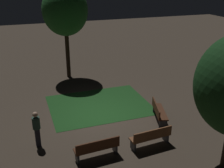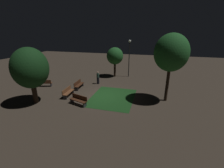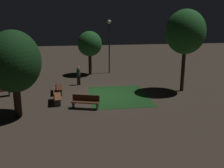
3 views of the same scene
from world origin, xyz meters
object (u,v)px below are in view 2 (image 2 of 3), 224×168
bench_path_side (44,83)px  pedestrian (98,77)px  tree_tall_center (171,53)px  bench_front_right (79,84)px  bench_corner (68,92)px  bench_lawn_edge (79,100)px  tree_back_left (30,68)px  lamp_post_plaza_east (129,53)px  tree_right_canopy (115,56)px

bench_path_side → pedestrian: (-2.70, 5.95, 0.37)m
tree_tall_center → pedestrian: (-2.90, -8.03, -3.74)m
bench_path_side → bench_front_right: bearing=97.5°
bench_corner → bench_lawn_edge: same height
tree_back_left → pedestrian: bearing=150.2°
bench_path_side → pedestrian: 6.55m
bench_lawn_edge → pedestrian: bearing=-177.1°
bench_front_right → bench_path_side: (0.57, -4.31, 0.00)m
bench_front_right → lamp_post_plaza_east: 8.59m
tree_back_left → tree_right_canopy: tree_back_left is taller
bench_front_right → tree_right_canopy: tree_right_canopy is taller
bench_lawn_edge → lamp_post_plaza_east: lamp_post_plaza_east is taller
tree_tall_center → tree_right_canopy: size_ratio=1.48×
bench_corner → bench_lawn_edge: bearing=54.2°
bench_corner → tree_right_canopy: size_ratio=0.43×
bench_lawn_edge → bench_path_side: size_ratio=1.00×
bench_path_side → tree_right_canopy: size_ratio=0.44×
bench_corner → bench_lawn_edge: (1.40, 1.94, 0.00)m
bench_front_right → tree_tall_center: bearing=85.4°
bench_lawn_edge → tree_back_left: tree_back_left is taller
tree_tall_center → pedestrian: bearing=-109.9°
tree_right_canopy → tree_tall_center: bearing=45.4°
tree_right_canopy → pedestrian: (3.80, -1.23, -2.16)m
bench_front_right → lamp_post_plaza_east: lamp_post_plaza_east is taller
bench_front_right → lamp_post_plaza_east: (-6.42, 4.84, 3.02)m
tree_right_canopy → lamp_post_plaza_east: 2.09m
bench_front_right → lamp_post_plaza_east: size_ratio=0.35×
tree_right_canopy → pedestrian: tree_right_canopy is taller
tree_back_left → lamp_post_plaza_east: lamp_post_plaza_east is taller
bench_front_right → bench_corner: same height
bench_front_right → pedestrian: 2.71m
bench_lawn_edge → bench_path_side: bearing=-117.1°
bench_front_right → tree_tall_center: tree_tall_center is taller
bench_path_side → pedestrian: bearing=114.4°
bench_front_right → bench_lawn_edge: (3.77, 1.94, 0.00)m
bench_lawn_edge → tree_back_left: bearing=-80.1°
bench_front_right → bench_corner: 2.37m
tree_tall_center → lamp_post_plaza_east: size_ratio=1.20×
bench_path_side → tree_back_left: size_ratio=0.36×
bench_lawn_edge → pedestrian: pedestrian is taller
tree_back_left → bench_lawn_edge: bearing=99.9°
bench_corner → tree_right_canopy: (-8.30, 2.87, 2.53)m
bench_lawn_edge → tree_right_canopy: (-9.70, 0.93, 2.53)m
bench_front_right → bench_lawn_edge: same height
bench_corner → tree_tall_center: tree_tall_center is taller
bench_corner → lamp_post_plaza_east: bearing=151.1°
bench_path_side → lamp_post_plaza_east: size_ratio=0.35×
tree_back_left → tree_right_canopy: 11.56m
bench_corner → lamp_post_plaza_east: 10.48m
tree_right_canopy → pedestrian: bearing=-17.9°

